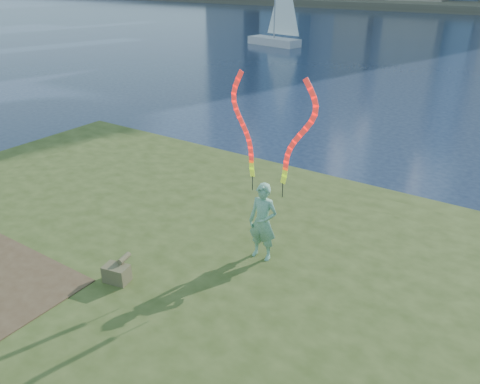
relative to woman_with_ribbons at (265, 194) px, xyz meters
The scene contains 5 objects.
ground 2.83m from the woman_with_ribbons, 153.68° to the right, with size 320.00×320.00×0.00m, color #17233B.
grassy_knoll 3.94m from the woman_with_ribbons, 117.25° to the right, with size 20.00×18.00×0.80m.
woman_with_ribbons is the anchor object (origin of this frame).
canvas_bag 3.14m from the woman_with_ribbons, 129.46° to the right, with size 0.52×0.58×0.44m.
sailboat 35.22m from the woman_with_ribbons, 119.27° to the left, with size 5.35×2.54×8.03m.
Camera 1 is at (5.68, -6.19, 6.09)m, focal length 35.00 mm.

